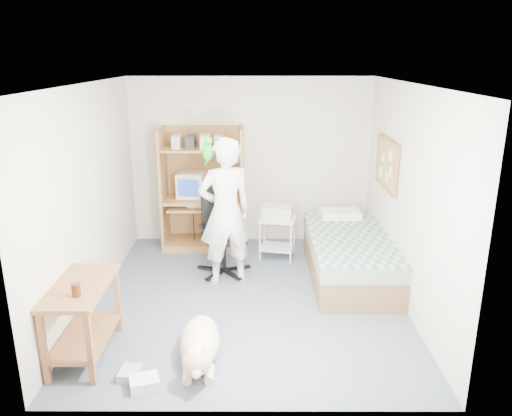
# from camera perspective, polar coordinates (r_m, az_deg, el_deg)

# --- Properties ---
(floor) EXTENTS (4.00, 4.00, 0.00)m
(floor) POSITION_cam_1_polar(r_m,az_deg,el_deg) (6.09, -0.82, -10.20)
(floor) COLOR #4E5C6A
(floor) RESTS_ON ground
(wall_back) EXTENTS (3.60, 0.02, 2.50)m
(wall_back) POSITION_cam_1_polar(r_m,az_deg,el_deg) (7.57, -0.62, 5.35)
(wall_back) COLOR beige
(wall_back) RESTS_ON floor
(wall_right) EXTENTS (0.02, 4.00, 2.50)m
(wall_right) POSITION_cam_1_polar(r_m,az_deg,el_deg) (5.88, 16.96, 1.13)
(wall_right) COLOR beige
(wall_right) RESTS_ON floor
(wall_left) EXTENTS (0.02, 4.00, 2.50)m
(wall_left) POSITION_cam_1_polar(r_m,az_deg,el_deg) (5.94, -18.52, 1.13)
(wall_left) COLOR beige
(wall_left) RESTS_ON floor
(ceiling) EXTENTS (3.60, 4.00, 0.02)m
(ceiling) POSITION_cam_1_polar(r_m,az_deg,el_deg) (5.42, -0.93, 14.00)
(ceiling) COLOR white
(ceiling) RESTS_ON wall_back
(computer_hutch) EXTENTS (1.20, 0.63, 1.80)m
(computer_hutch) POSITION_cam_1_polar(r_m,az_deg,el_deg) (7.46, -6.02, 1.68)
(computer_hutch) COLOR #905E32
(computer_hutch) RESTS_ON floor
(bed) EXTENTS (1.02, 2.02, 0.66)m
(bed) POSITION_cam_1_polar(r_m,az_deg,el_deg) (6.64, 10.60, -5.38)
(bed) COLOR brown
(bed) RESTS_ON floor
(side_desk) EXTENTS (0.50, 1.00, 0.75)m
(side_desk) POSITION_cam_1_polar(r_m,az_deg,el_deg) (5.07, -19.20, -10.90)
(side_desk) COLOR brown
(side_desk) RESTS_ON floor
(corkboard) EXTENTS (0.04, 0.94, 0.66)m
(corkboard) POSITION_cam_1_polar(r_m,az_deg,el_deg) (6.67, 14.73, 4.92)
(corkboard) COLOR olive
(corkboard) RESTS_ON wall_right
(office_chair) EXTENTS (0.64, 0.65, 1.12)m
(office_chair) POSITION_cam_1_polar(r_m,az_deg,el_deg) (6.64, -3.88, -4.04)
(office_chair) COLOR black
(office_chair) RESTS_ON floor
(person) EXTENTS (0.79, 0.66, 1.87)m
(person) POSITION_cam_1_polar(r_m,az_deg,el_deg) (6.17, -3.51, -0.46)
(person) COLOR white
(person) RESTS_ON floor
(parrot) EXTENTS (0.14, 0.24, 0.38)m
(parrot) POSITION_cam_1_polar(r_m,az_deg,el_deg) (6.02, -5.53, 6.62)
(parrot) COLOR #138822
(parrot) RESTS_ON person
(dog) EXTENTS (0.42, 1.17, 0.44)m
(dog) POSITION_cam_1_polar(r_m,az_deg,el_deg) (4.89, -6.47, -15.19)
(dog) COLOR #D6B58F
(dog) RESTS_ON floor
(printer_cart) EXTENTS (0.57, 0.49, 0.60)m
(printer_cart) POSITION_cam_1_polar(r_m,az_deg,el_deg) (7.09, 2.45, -2.65)
(printer_cart) COLOR silver
(printer_cart) RESTS_ON floor
(printer) EXTENTS (0.48, 0.40, 0.18)m
(printer) POSITION_cam_1_polar(r_m,az_deg,el_deg) (7.00, 2.48, -0.41)
(printer) COLOR #B8B8B3
(printer) RESTS_ON printer_cart
(crt_monitor) EXTENTS (0.44, 0.46, 0.37)m
(crt_monitor) POSITION_cam_1_polar(r_m,az_deg,el_deg) (7.45, -7.31, 2.69)
(crt_monitor) COLOR beige
(crt_monitor) RESTS_ON computer_hutch
(keyboard) EXTENTS (0.47, 0.23, 0.03)m
(keyboard) POSITION_cam_1_polar(r_m,az_deg,el_deg) (7.35, -6.06, 0.22)
(keyboard) COLOR beige
(keyboard) RESTS_ON computer_hutch
(pencil_cup) EXTENTS (0.08, 0.08, 0.12)m
(pencil_cup) POSITION_cam_1_polar(r_m,az_deg,el_deg) (7.34, -3.39, 1.50)
(pencil_cup) COLOR gold
(pencil_cup) RESTS_ON computer_hutch
(drink_glass) EXTENTS (0.08, 0.08, 0.12)m
(drink_glass) POSITION_cam_1_polar(r_m,az_deg,el_deg) (4.73, -19.87, -8.80)
(drink_glass) COLOR #3F1D0A
(drink_glass) RESTS_ON side_desk
(floor_box_a) EXTENTS (0.30, 0.27, 0.10)m
(floor_box_a) POSITION_cam_1_polar(r_m,az_deg,el_deg) (4.72, -12.63, -18.92)
(floor_box_a) COLOR silver
(floor_box_a) RESTS_ON floor
(floor_box_b) EXTENTS (0.20, 0.24, 0.08)m
(floor_box_b) POSITION_cam_1_polar(r_m,az_deg,el_deg) (4.88, -14.19, -17.87)
(floor_box_b) COLOR #AAAAA5
(floor_box_b) RESTS_ON floor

